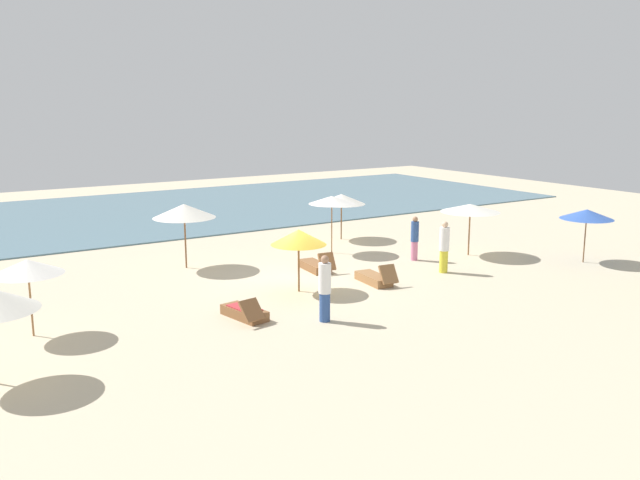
# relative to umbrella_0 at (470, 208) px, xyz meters

# --- Properties ---
(ground_plane) EXTENTS (60.00, 60.00, 0.00)m
(ground_plane) POSITION_rel_umbrella_0_xyz_m (-7.64, -0.16, -1.86)
(ground_plane) COLOR beige
(ocean_water) EXTENTS (48.00, 16.00, 0.06)m
(ocean_water) POSITION_rel_umbrella_0_xyz_m (-7.64, 16.84, -1.83)
(ocean_water) COLOR slate
(ocean_water) RESTS_ON ground_plane
(umbrella_0) EXTENTS (2.29, 2.29, 2.02)m
(umbrella_0) POSITION_rel_umbrella_0_xyz_m (0.00, 0.00, 0.00)
(umbrella_0) COLOR brown
(umbrella_0) RESTS_ON ground_plane
(umbrella_1) EXTENTS (1.83, 1.83, 2.27)m
(umbrella_1) POSITION_rel_umbrella_0_xyz_m (-4.29, 3.21, 0.26)
(umbrella_1) COLOR brown
(umbrella_1) RESTS_ON ground_plane
(umbrella_2) EXTENTS (1.93, 1.93, 2.00)m
(umbrella_2) POSITION_rel_umbrella_0_xyz_m (2.73, -3.21, -0.04)
(umbrella_2) COLOR brown
(umbrella_2) RESTS_ON ground_plane
(umbrella_3) EXTENTS (1.76, 1.76, 2.00)m
(umbrella_3) POSITION_rel_umbrella_0_xyz_m (-8.23, -0.85, -0.11)
(umbrella_3) COLOR brown
(umbrella_3) RESTS_ON ground_plane
(umbrella_4) EXTENTS (2.23, 2.23, 2.33)m
(umbrella_4) POSITION_rel_umbrella_0_xyz_m (-10.07, 3.99, 0.22)
(umbrella_4) COLOR brown
(umbrella_4) RESTS_ON ground_plane
(umbrella_5) EXTENTS (1.76, 1.76, 2.02)m
(umbrella_5) POSITION_rel_umbrella_0_xyz_m (-16.10, -0.73, -0.04)
(umbrella_5) COLOR olive
(umbrella_5) RESTS_ON ground_plane
(umbrella_6) EXTENTS (2.07, 2.07, 1.98)m
(umbrella_6) POSITION_rel_umbrella_0_xyz_m (-2.43, 5.25, -0.09)
(umbrella_6) COLOR brown
(umbrella_6) RESTS_ON ground_plane
(lounger_0) EXTENTS (0.87, 1.76, 0.69)m
(lounger_0) POSITION_rel_umbrella_0_xyz_m (-10.89, -2.40, -1.68)
(lounger_0) COLOR brown
(lounger_0) RESTS_ON ground_plane
(lounger_1) EXTENTS (0.74, 1.70, 0.73)m
(lounger_1) POSITION_rel_umbrella_0_xyz_m (-5.63, -1.40, -1.69)
(lounger_1) COLOR olive
(lounger_1) RESTS_ON ground_plane
(lounger_2) EXTENTS (0.75, 1.68, 0.74)m
(lounger_2) POSITION_rel_umbrella_0_xyz_m (-6.36, 1.11, -1.69)
(lounger_2) COLOR brown
(lounger_2) RESTS_ON ground_plane
(person_0) EXTENTS (0.41, 0.41, 1.85)m
(person_0) POSITION_rel_umbrella_0_xyz_m (-9.16, -3.78, -0.92)
(person_0) COLOR #2D4C8C
(person_0) RESTS_ON ground_plane
(person_1) EXTENTS (0.38, 0.38, 1.67)m
(person_1) POSITION_rel_umbrella_0_xyz_m (-2.36, 0.47, -1.00)
(person_1) COLOR #D17299
(person_1) RESTS_ON ground_plane
(person_2) EXTENTS (0.46, 0.46, 1.82)m
(person_2) POSITION_rel_umbrella_0_xyz_m (-2.72, -1.52, -0.93)
(person_2) COLOR yellow
(person_2) RESTS_ON ground_plane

